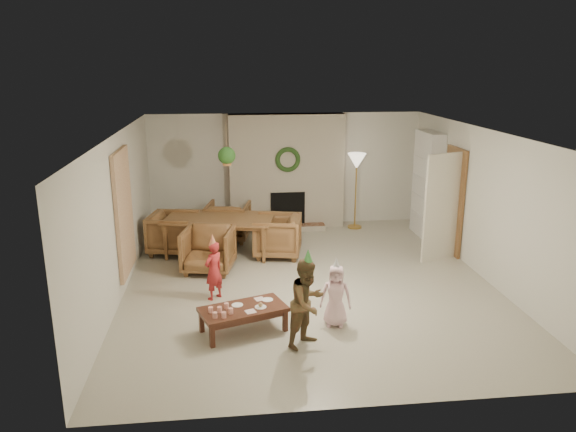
{
  "coord_description": "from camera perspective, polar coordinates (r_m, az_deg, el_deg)",
  "views": [
    {
      "loc": [
        -1.31,
        -8.46,
        3.55
      ],
      "look_at": [
        -0.3,
        0.4,
        1.05
      ],
      "focal_mm": 34.14,
      "sensor_mm": 36.0,
      "label": 1
    }
  ],
  "objects": [
    {
      "name": "food_scoop",
      "position": [
        7.52,
        -2.87,
        -9.2
      ],
      "size": [
        0.08,
        0.08,
        0.06
      ],
      "primitive_type": "sphere",
      "rotation": [
        0.0,
        0.0,
        0.33
      ],
      "color": "tan",
      "rests_on": "plate_b"
    },
    {
      "name": "floor_lamp_shade",
      "position": [
        11.97,
        7.18,
        5.7
      ],
      "size": [
        0.4,
        0.4,
        0.33
      ],
      "primitive_type": "cone",
      "rotation": [
        3.14,
        0.0,
        0.0
      ],
      "color": "beige",
      "rests_on": "floor_lamp_post"
    },
    {
      "name": "bookshelf_shelf_b",
      "position": [
        11.84,
        14.12,
        2.0
      ],
      "size": [
        0.3,
        0.92,
        0.03
      ],
      "primitive_type": "cube",
      "color": "white",
      "rests_on": "bookshelf_carcass"
    },
    {
      "name": "party_hat_red",
      "position": [
        8.38,
        -7.87,
        -2.44
      ],
      "size": [
        0.17,
        0.17,
        0.18
      ],
      "primitive_type": "cone",
      "rotation": [
        0.0,
        0.0,
        0.42
      ],
      "color": "gold",
      "rests_on": "child_red"
    },
    {
      "name": "books_row_upper",
      "position": [
        11.63,
        14.37,
        4.42
      ],
      "size": [
        0.2,
        0.36,
        0.22
      ],
      "primitive_type": "cube",
      "color": "#A67623",
      "rests_on": "bookshelf_shelf_c"
    },
    {
      "name": "cup_b",
      "position": [
        7.43,
        -8.05,
        -9.65
      ],
      "size": [
        0.08,
        0.08,
        0.08
      ],
      "primitive_type": "cylinder",
      "rotation": [
        0.0,
        0.0,
        0.33
      ],
      "color": "white",
      "rests_on": "coffee_table_top"
    },
    {
      "name": "wall_right",
      "position": [
        9.77,
        19.9,
        1.09
      ],
      "size": [
        0.0,
        7.0,
        7.0
      ],
      "primitive_type": "plane",
      "rotation": [
        1.57,
        0.0,
        -1.57
      ],
      "color": "silver",
      "rests_on": "floor"
    },
    {
      "name": "cup_d",
      "position": [
        7.42,
        -7.16,
        -9.65
      ],
      "size": [
        0.08,
        0.08,
        0.08
      ],
      "primitive_type": "cylinder",
      "rotation": [
        0.0,
        0.0,
        0.33
      ],
      "color": "white",
      "rests_on": "coffee_table_top"
    },
    {
      "name": "door_leaf",
      "position": [
        10.38,
        15.73,
        0.84
      ],
      "size": [
        0.77,
        0.32,
        2.0
      ],
      "primitive_type": "cube",
      "rotation": [
        0.0,
        0.0,
        -1.22
      ],
      "color": "beige",
      "rests_on": "floor"
    },
    {
      "name": "floor_lamp_base",
      "position": [
        12.32,
        6.95,
        -1.12
      ],
      "size": [
        0.31,
        0.31,
        0.03
      ],
      "primitive_type": "cylinder",
      "color": "gold",
      "rests_on": "floor"
    },
    {
      "name": "cup_f",
      "position": [
        7.52,
        -6.43,
        -9.28
      ],
      "size": [
        0.08,
        0.08,
        0.08
      ],
      "primitive_type": "cylinder",
      "rotation": [
        0.0,
        0.0,
        0.33
      ],
      "color": "white",
      "rests_on": "coffee_table_top"
    },
    {
      "name": "fireplace_wreath",
      "position": [
        11.77,
        -0.02,
        5.89
      ],
      "size": [
        0.54,
        0.1,
        0.54
      ],
      "primitive_type": "torus",
      "rotation": [
        1.57,
        0.0,
        0.0
      ],
      "color": "#204319",
      "rests_on": "fireplace_mass"
    },
    {
      "name": "wall_left",
      "position": [
        8.93,
        -17.18,
        0.02
      ],
      "size": [
        0.0,
        7.0,
        7.0
      ],
      "primitive_type": "plane",
      "rotation": [
        1.57,
        0.0,
        1.57
      ],
      "color": "silver",
      "rests_on": "floor"
    },
    {
      "name": "books_row_mid",
      "position": [
        11.84,
        13.99,
        2.72
      ],
      "size": [
        0.2,
        0.44,
        0.24
      ],
      "primitive_type": "cube",
      "color": "#276190",
      "rests_on": "bookshelf_shelf_b"
    },
    {
      "name": "dining_chair_right",
      "position": [
        10.35,
        -1.12,
        -2.08
      ],
      "size": [
        1.02,
        1.0,
        0.79
      ],
      "primitive_type": "imported",
      "rotation": [
        0.0,
        0.0,
        -1.77
      ],
      "color": "brown",
      "rests_on": "floor"
    },
    {
      "name": "coffee_leg_br",
      "position": [
        8.0,
        -1.75,
        -9.5
      ],
      "size": [
        0.08,
        0.08,
        0.3
      ],
      "primitive_type": "cube",
      "rotation": [
        0.0,
        0.0,
        0.33
      ],
      "color": "#4D2719",
      "rests_on": "floor"
    },
    {
      "name": "party_hat_plaid",
      "position": [
        6.86,
        2.1,
        -4.22
      ],
      "size": [
        0.18,
        0.18,
        0.19
      ],
      "primitive_type": "cone",
      "rotation": [
        0.0,
        0.0,
        0.38
      ],
      "color": "green",
      "rests_on": "child_plaid"
    },
    {
      "name": "child_pink",
      "position": [
        7.68,
        4.99,
        -8.26
      ],
      "size": [
        0.49,
        0.38,
        0.89
      ],
      "primitive_type": "imported",
      "rotation": [
        0.0,
        0.0,
        -0.25
      ],
      "color": "#FECBD7",
      "rests_on": "floor"
    },
    {
      "name": "ceiling",
      "position": [
        8.62,
        2.31,
        8.65
      ],
      "size": [
        7.0,
        7.0,
        0.0
      ],
      "primitive_type": "plane",
      "rotation": [
        3.14,
        0.0,
        0.0
      ],
      "color": "white",
      "rests_on": "wall_back"
    },
    {
      "name": "coffee_table_apron",
      "position": [
        7.58,
        -4.68,
        -10.09
      ],
      "size": [
        1.16,
        0.8,
        0.07
      ],
      "primitive_type": "cube",
      "rotation": [
        0.0,
        0.0,
        0.33
      ],
      "color": "#4D2719",
      "rests_on": "floor"
    },
    {
      "name": "hanging_plant_pot",
      "position": [
        10.11,
        -6.38,
        5.6
      ],
      "size": [
        0.16,
        0.16,
        0.12
      ],
      "primitive_type": "cylinder",
      "color": "#AF7038",
      "rests_on": "hanging_plant_cord"
    },
    {
      "name": "bookshelf_shelf_d",
      "position": [
        11.68,
        14.38,
        5.82
      ],
      "size": [
        0.3,
        0.92,
        0.03
      ],
      "primitive_type": "cube",
      "color": "white",
      "rests_on": "bookshelf_carcass"
    },
    {
      "name": "bookshelf_shelf_a",
      "position": [
        11.93,
        13.99,
        0.14
      ],
      "size": [
        0.3,
        0.92,
        0.03
      ],
      "primitive_type": "cube",
      "color": "white",
      "rests_on": "bookshelf_carcass"
    },
    {
      "name": "fireplace_hearth",
      "position": [
        12.0,
        0.05,
        -1.23
      ],
      "size": [
        1.6,
        0.3,
        0.12
      ],
      "primitive_type": "cube",
      "color": "brown",
      "rests_on": "floor"
    },
    {
      "name": "hanging_plant_cord",
      "position": [
        10.06,
        -6.44,
        7.57
      ],
      "size": [
        0.01,
        0.01,
        0.7
      ],
      "primitive_type": "cylinder",
      "color": "tan",
      "rests_on": "ceiling"
    },
    {
      "name": "dining_chair_near",
      "position": [
        9.7,
        -8.29,
        -3.49
      ],
      "size": [
        1.0,
        1.02,
        0.79
      ],
      "primitive_type": "imported",
      "rotation": [
        0.0,
        0.0,
        -0.2
      ],
      "color": "brown",
      "rests_on": "floor"
    },
    {
      "name": "dining_chair_far",
      "position": [
        11.37,
        -6.25,
        -0.54
      ],
      "size": [
        1.0,
        1.02,
        0.79
      ],
      "primitive_type": "imported",
      "rotation": [
        0.0,
        0.0,
        2.94
      ],
      "color": "brown",
      "rests_on": "floor"
    },
    {
      "name": "party_hat_pink",
      "position": [
        7.5,
        5.07,
        -4.92
      ],
      "size": [
        0.15,
        0.15,
        0.16
      ],
      "primitive_type": "cone",
      "rotation": [
        0.0,
        0.0,
        -0.43
      ],
      "color": "silver",
      "rests_on": "child_pink"
    },
    {
      "name": "napkin_right",
      "position": [
        7.78,
        -2.98,
        -8.62
      ],
      "size": [
        0.17,
        0.17,
        0.01
      ],
      "primitive_type": "cube",
      "rotation": [
        0.0,
        0.0,
        0.33
      ],
      "color": "beige",
      "rests_on": "coffee_table_top"
    },
    {
      "name": "books_row_lower",
      "position": [
        11.76,
        14.19,
        0.6
      ],
      "size": [
        0.2,
        0.4,
        0.24
      ],
      "primitive_type": "cube",
      "color": "#983B1C",
      "rests_on": "bookshelf_shelf_a"
    },
    {
      "name": "floor_lamp_post",
      "position": [
        12.12,
        7.06,
        2.33
      ],
      "size": [
        0.03,
        0.03,
        1.5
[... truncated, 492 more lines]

